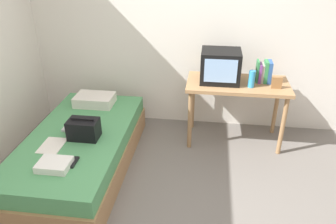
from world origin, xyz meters
name	(u,v)px	position (x,y,z in m)	size (l,w,h in m)	color
wall_back	(187,25)	(0.00, 2.00, 1.30)	(5.20, 0.10, 2.60)	silver
bed	(81,151)	(-1.01, 0.75, 0.21)	(1.00, 2.00, 0.43)	#9E754C
desk	(237,90)	(0.63, 1.55, 0.66)	(1.16, 0.60, 0.76)	#9E754C
tv	(220,66)	(0.42, 1.57, 0.94)	(0.44, 0.39, 0.36)	black
water_bottle	(252,79)	(0.77, 1.43, 0.86)	(0.07, 0.07, 0.19)	#3399DB
book_row	(264,72)	(0.92, 1.61, 0.88)	(0.17, 0.17, 0.25)	#337F47
picture_frame	(277,83)	(1.04, 1.43, 0.83)	(0.11, 0.02, 0.13)	olive
pillow	(95,100)	(-1.06, 1.43, 0.49)	(0.46, 0.31, 0.12)	silver
handbag	(84,129)	(-0.91, 0.67, 0.53)	(0.30, 0.20, 0.22)	black
magazine	(52,146)	(-1.17, 0.48, 0.44)	(0.21, 0.29, 0.01)	white
remote_dark	(74,162)	(-0.85, 0.24, 0.44)	(0.04, 0.16, 0.02)	black
remote_silver	(66,128)	(-1.17, 0.82, 0.44)	(0.04, 0.14, 0.02)	#B7B7BC
folded_towel	(54,165)	(-0.99, 0.16, 0.46)	(0.28, 0.22, 0.07)	white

